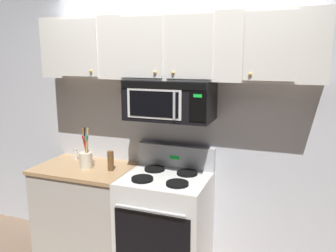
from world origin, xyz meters
TOP-DOWN VIEW (x-y plane):
  - back_wall at (0.00, 0.79)m, footprint 5.20×0.10m
  - stove_range at (0.00, 0.42)m, footprint 0.76×0.69m
  - over_range_microwave at (-0.00, 0.54)m, footprint 0.76×0.43m
  - upper_cabinets at (-0.00, 0.57)m, footprint 2.50×0.36m
  - counter_segment at (-0.84, 0.43)m, footprint 0.93×0.65m
  - utensil_crock_cream at (-0.80, 0.40)m, footprint 0.12×0.12m
  - salt_shaker at (-1.05, 0.59)m, footprint 0.04×0.04m
  - pepper_mill at (-0.54, 0.41)m, footprint 0.06×0.06m

SIDE VIEW (x-z plane):
  - counter_segment at x=-0.84m, z-range 0.00..0.90m
  - stove_range at x=0.00m, z-range -0.09..1.03m
  - salt_shaker at x=-1.05m, z-range 0.90..1.01m
  - pepper_mill at x=-0.54m, z-range 0.90..1.09m
  - utensil_crock_cream at x=-0.80m, z-range 0.80..1.20m
  - back_wall at x=0.00m, z-range 0.00..2.70m
  - over_range_microwave at x=0.00m, z-range 1.40..1.75m
  - upper_cabinets at x=0.00m, z-range 1.75..2.30m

